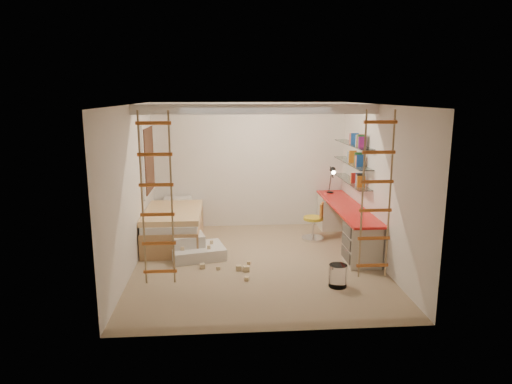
{
  "coord_description": "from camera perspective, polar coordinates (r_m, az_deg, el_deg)",
  "views": [
    {
      "loc": [
        -0.56,
        -7.16,
        2.76
      ],
      "look_at": [
        0.0,
        0.3,
        1.15
      ],
      "focal_mm": 32.0,
      "sensor_mm": 36.0,
      "label": 1
    }
  ],
  "objects": [
    {
      "name": "task_lamp",
      "position": [
        9.4,
        9.51,
        2.03
      ],
      "size": [
        0.14,
        0.36,
        0.57
      ],
      "color": "black",
      "rests_on": "desk"
    },
    {
      "name": "books",
      "position": [
        8.71,
        11.98,
        4.57
      ],
      "size": [
        0.14,
        0.64,
        0.92
      ],
      "color": "orange",
      "rests_on": "shelves"
    },
    {
      "name": "rope_ladder_right",
      "position": [
        5.87,
        14.79,
        -0.5
      ],
      "size": [
        0.41,
        0.04,
        2.13
      ],
      "primitive_type": null,
      "color": "#CD6623",
      "rests_on": "ceiling"
    },
    {
      "name": "toy_blocks",
      "position": [
        7.6,
        -5.15,
        -7.55
      ],
      "size": [
        1.17,
        1.26,
        0.66
      ],
      "color": "#CCB284",
      "rests_on": "floor"
    },
    {
      "name": "window_frame",
      "position": [
        8.86,
        -13.44,
        3.96
      ],
      "size": [
        0.06,
        1.15,
        1.35
      ],
      "primitive_type": "cube",
      "color": "white",
      "rests_on": "wall_left"
    },
    {
      "name": "bed",
      "position": [
        8.78,
        -10.16,
        -4.12
      ],
      "size": [
        1.02,
        2.0,
        0.69
      ],
      "color": "#AD7F51",
      "rests_on": "floor"
    },
    {
      "name": "swivel_chair",
      "position": [
        8.88,
        7.29,
        -4.25
      ],
      "size": [
        0.55,
        0.55,
        0.73
      ],
      "color": "gold",
      "rests_on": "floor"
    },
    {
      "name": "ceiling_beam",
      "position": [
        7.49,
        -0.0,
        10.3
      ],
      "size": [
        4.0,
        0.18,
        0.16
      ],
      "primitive_type": "cube",
      "color": "white",
      "rests_on": "ceiling"
    },
    {
      "name": "window_blind",
      "position": [
        8.85,
        -13.18,
        3.96
      ],
      "size": [
        0.02,
        1.0,
        1.2
      ],
      "primitive_type": "cube",
      "color": "#4C2D1E",
      "rests_on": "window_frame"
    },
    {
      "name": "rope_ladder_left",
      "position": [
        5.61,
        -12.28,
        -0.96
      ],
      "size": [
        0.41,
        0.04,
        2.13
      ],
      "primitive_type": null,
      "color": "orange",
      "rests_on": "ceiling"
    },
    {
      "name": "shelves",
      "position": [
        8.73,
        11.94,
        3.58
      ],
      "size": [
        0.25,
        1.8,
        0.71
      ],
      "color": "white",
      "rests_on": "wall_right"
    },
    {
      "name": "desk",
      "position": [
        8.67,
        11.14,
        -3.87
      ],
      "size": [
        0.56,
        2.8,
        0.75
      ],
      "color": "red",
      "rests_on": "floor"
    },
    {
      "name": "play_platform",
      "position": [
        7.99,
        -7.65,
        -7.01
      ],
      "size": [
        1.02,
        0.87,
        0.39
      ],
      "color": "silver",
      "rests_on": "floor"
    },
    {
      "name": "waste_bin",
      "position": [
        6.86,
        10.2,
        -10.26
      ],
      "size": [
        0.27,
        0.27,
        0.33
      ],
      "primitive_type": "cylinder",
      "color": "white",
      "rests_on": "floor"
    },
    {
      "name": "floor",
      "position": [
        7.7,
        0.17,
        -8.87
      ],
      "size": [
        4.5,
        4.5,
        0.0
      ],
      "primitive_type": "plane",
      "color": "tan",
      "rests_on": "ground"
    }
  ]
}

